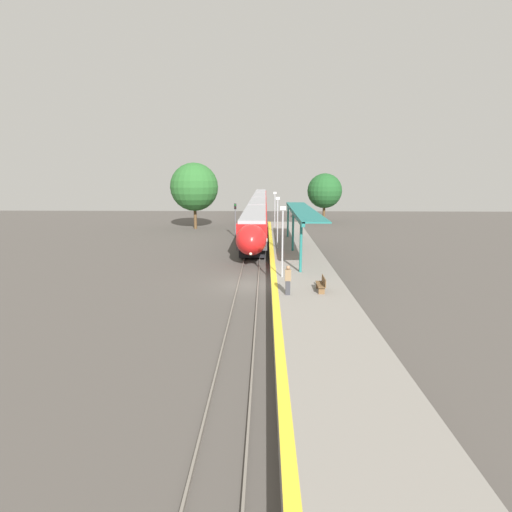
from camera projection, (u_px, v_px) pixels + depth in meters
ground_plane at (248, 285)px, 28.91m from camera, size 120.00×120.00×0.00m
rail_left at (238, 284)px, 28.91m from camera, size 0.08×90.00×0.15m
rail_right at (258, 284)px, 28.88m from camera, size 0.08×90.00×0.15m
train at (259, 206)px, 73.39m from camera, size 2.85×82.46×3.79m
platform_right at (303, 279)px, 28.73m from camera, size 4.73×64.00×0.93m
platform_bench at (322, 284)px, 24.07m from camera, size 0.44×1.58×0.89m
person_waiting at (288, 280)px, 23.28m from camera, size 0.36×0.23×1.76m
railway_signal at (235, 217)px, 50.69m from camera, size 0.28×0.28×4.28m
lamppost_near at (283, 237)px, 27.03m from camera, size 0.36×0.20×4.86m
lamppost_mid at (278, 219)px, 38.12m from camera, size 0.36×0.20×4.86m
lamppost_far at (275, 209)px, 49.21m from camera, size 0.36×0.20×4.86m
station_canopy at (300, 212)px, 36.44m from camera, size 2.02×19.71×3.82m
background_tree_left at (194, 187)px, 57.87m from camera, size 6.94×6.94×9.58m
background_tree_right at (325, 191)px, 66.18m from camera, size 5.72×5.72×8.10m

